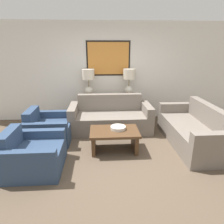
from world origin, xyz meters
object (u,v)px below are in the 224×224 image
at_px(table_lamp_right, 129,78).
at_px(armchair_near_camera, 33,155).
at_px(couch_by_back_wall, 110,118).
at_px(armchair_near_back_wall, 49,129).
at_px(console_table, 109,108).
at_px(decorative_bowl, 118,128).
at_px(coffee_table, 114,136).
at_px(table_lamp_left, 88,79).
at_px(couch_by_side, 193,131).

bearing_deg(table_lamp_right, armchair_near_camera, -130.61).
relative_size(couch_by_back_wall, armchair_near_back_wall, 2.14).
bearing_deg(table_lamp_right, console_table, 180.00).
bearing_deg(decorative_bowl, coffee_table, -144.09).
bearing_deg(coffee_table, decorative_bowl, 35.91).
height_order(couch_by_back_wall, armchair_near_camera, couch_by_back_wall).
xyz_separation_m(console_table, armchair_near_back_wall, (-1.41, -1.16, -0.11)).
bearing_deg(armchair_near_camera, table_lamp_right, 49.39).
bearing_deg(table_lamp_right, decorative_bowl, -105.01).
height_order(console_table, table_lamp_left, table_lamp_left).
height_order(couch_by_back_wall, couch_by_side, same).
bearing_deg(couch_by_side, table_lamp_left, 145.98).
distance_m(coffee_table, armchair_near_back_wall, 1.53).
relative_size(table_lamp_left, armchair_near_back_wall, 0.76).
height_order(couch_by_side, armchair_near_back_wall, couch_by_side).
distance_m(table_lamp_left, armchair_near_camera, 2.61).
bearing_deg(table_lamp_left, couch_by_side, -34.02).
distance_m(decorative_bowl, armchair_near_camera, 1.64).
xyz_separation_m(couch_by_back_wall, armchair_near_back_wall, (-1.41, -0.50, -0.04)).
bearing_deg(decorative_bowl, armchair_near_back_wall, 161.62).
xyz_separation_m(table_lamp_left, couch_by_back_wall, (0.55, -0.66, -0.89)).
xyz_separation_m(couch_by_back_wall, armchair_near_camera, (-1.41, -1.62, -0.04)).
distance_m(table_lamp_right, couch_by_side, 2.14).
bearing_deg(decorative_bowl, console_table, 93.43).
bearing_deg(console_table, table_lamp_left, 180.00).
height_order(decorative_bowl, armchair_near_back_wall, armchair_near_back_wall).
relative_size(console_table, armchair_near_camera, 1.76).
height_order(couch_by_side, armchair_near_camera, couch_by_side).
relative_size(couch_by_back_wall, armchair_near_camera, 2.14).
bearing_deg(armchair_near_back_wall, console_table, 39.49).
bearing_deg(table_lamp_right, couch_by_side, -52.31).
bearing_deg(couch_by_back_wall, armchair_near_back_wall, -160.52).
xyz_separation_m(table_lamp_right, coffee_table, (-0.53, -1.72, -0.88)).
bearing_deg(couch_by_side, decorative_bowl, -175.65).
height_order(table_lamp_left, armchair_near_back_wall, table_lamp_left).
height_order(console_table, couch_by_side, couch_by_side).
distance_m(table_lamp_right, couch_by_back_wall, 1.24).
xyz_separation_m(table_lamp_right, couch_by_side, (1.19, -1.54, -0.89)).
distance_m(couch_by_side, coffee_table, 1.72).
xyz_separation_m(console_table, couch_by_side, (1.73, -1.54, -0.07)).
bearing_deg(armchair_near_camera, couch_by_back_wall, 48.92).
relative_size(table_lamp_right, couch_by_back_wall, 0.36).
height_order(console_table, armchair_near_back_wall, console_table).
relative_size(console_table, couch_by_back_wall, 0.82).
bearing_deg(coffee_table, couch_by_side, 6.06).
relative_size(table_lamp_right, decorative_bowl, 2.32).
xyz_separation_m(console_table, decorative_bowl, (0.10, -1.66, 0.10)).
bearing_deg(couch_by_back_wall, console_table, 90.00).
relative_size(console_table, coffee_table, 1.69).
bearing_deg(armchair_near_back_wall, couch_by_back_wall, 19.48).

